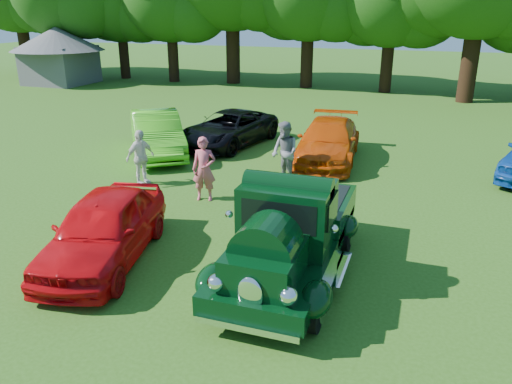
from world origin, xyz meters
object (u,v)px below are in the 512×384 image
(spectator_pink, at_px, (204,169))
(gazebo, at_px, (58,49))
(red_convertible, at_px, (104,229))
(spectator_grey, at_px, (285,152))
(hero_pickup, at_px, (290,234))
(spectator_white, at_px, (140,157))
(back_car_black, at_px, (229,129))
(back_car_orange, at_px, (328,141))
(back_car_lime, at_px, (157,134))

(spectator_pink, xyz_separation_m, gazebo, (-19.40, 17.77, 1.49))
(red_convertible, height_order, spectator_grey, spectator_grey)
(spectator_pink, distance_m, gazebo, 26.35)
(hero_pickup, bearing_deg, spectator_white, 146.46)
(back_car_black, relative_size, spectator_white, 2.80)
(spectator_pink, height_order, gazebo, gazebo)
(hero_pickup, xyz_separation_m, red_convertible, (-3.90, -0.74, -0.14))
(back_car_orange, bearing_deg, hero_pickup, -88.28)
(red_convertible, distance_m, spectator_pink, 4.02)
(spectator_pink, bearing_deg, back_car_black, 91.52)
(back_car_black, bearing_deg, hero_pickup, -49.93)
(hero_pickup, xyz_separation_m, back_car_black, (-5.00, 9.06, -0.21))
(back_car_black, bearing_deg, spectator_white, -87.45)
(spectator_pink, bearing_deg, red_convertible, -111.36)
(gazebo, bearing_deg, spectator_white, -45.30)
(back_car_lime, height_order, spectator_grey, spectator_grey)
(back_car_lime, bearing_deg, red_convertible, -103.37)
(red_convertible, distance_m, gazebo, 28.85)
(spectator_pink, relative_size, gazebo, 0.28)
(red_convertible, xyz_separation_m, spectator_grey, (2.20, 6.27, 0.21))
(spectator_pink, distance_m, spectator_white, 2.48)
(back_car_lime, distance_m, back_car_orange, 6.25)
(spectator_grey, relative_size, spectator_white, 1.11)
(back_car_black, relative_size, back_car_orange, 0.97)
(spectator_pink, bearing_deg, hero_pickup, -57.81)
(red_convertible, relative_size, spectator_grey, 2.27)
(back_car_orange, xyz_separation_m, spectator_pink, (-2.51, -4.94, 0.20))
(back_car_black, bearing_deg, back_car_orange, -0.67)
(back_car_lime, distance_m, back_car_black, 2.91)
(hero_pickup, height_order, spectator_white, hero_pickup)
(red_convertible, bearing_deg, spectator_grey, 57.98)
(back_car_orange, bearing_deg, back_car_lime, -173.06)
(red_convertible, bearing_deg, spectator_pink, 69.95)
(hero_pickup, height_order, back_car_black, hero_pickup)
(back_car_lime, height_order, spectator_white, spectator_white)
(red_convertible, relative_size, back_car_black, 0.90)
(red_convertible, relative_size, back_car_orange, 0.87)
(hero_pickup, relative_size, red_convertible, 1.20)
(back_car_lime, bearing_deg, back_car_black, 10.82)
(back_car_orange, xyz_separation_m, spectator_white, (-4.91, -4.35, 0.14))
(hero_pickup, relative_size, spectator_grey, 2.74)
(spectator_white, bearing_deg, spectator_pink, -82.76)
(gazebo, bearing_deg, spectator_grey, -36.30)
(back_car_lime, xyz_separation_m, spectator_grey, (5.31, -1.43, 0.16))
(gazebo, bearing_deg, back_car_lime, -41.69)
(hero_pickup, relative_size, back_car_black, 1.08)
(back_car_orange, relative_size, gazebo, 0.77)
(red_convertible, height_order, gazebo, gazebo)
(spectator_white, bearing_deg, back_car_lime, 42.31)
(red_convertible, relative_size, spectator_pink, 2.36)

